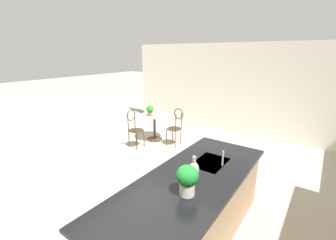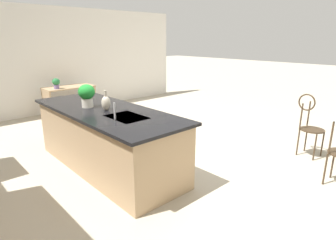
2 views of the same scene
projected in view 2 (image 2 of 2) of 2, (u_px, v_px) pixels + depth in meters
name	position (u px, v px, depth m)	size (l,w,h in m)	color
ground_plane	(163.00, 157.00, 4.71)	(40.00, 40.00, 0.00)	#B2A893
wall_right	(54.00, 61.00, 7.34)	(0.12, 7.80, 2.70)	silver
kitchen_island	(107.00, 139.00, 4.24)	(2.80, 1.06, 0.92)	tan
chair_by_island	(310.00, 122.00, 4.67)	(0.49, 0.40, 1.04)	#3D2D1E
sink_faucet	(115.00, 111.00, 3.57)	(0.02, 0.02, 0.22)	#B2B5BA
writing_desk	(70.00, 96.00, 7.18)	(0.60, 1.20, 0.74)	tan
potted_plant_counter_near	(87.00, 94.00, 4.19)	(0.25, 0.25, 0.35)	beige
potted_plant_on_desk	(56.00, 83.00, 6.76)	(0.18, 0.18, 0.25)	#7A669E
vase_on_counter	(106.00, 103.00, 4.04)	(0.13, 0.13, 0.29)	#BCB29E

